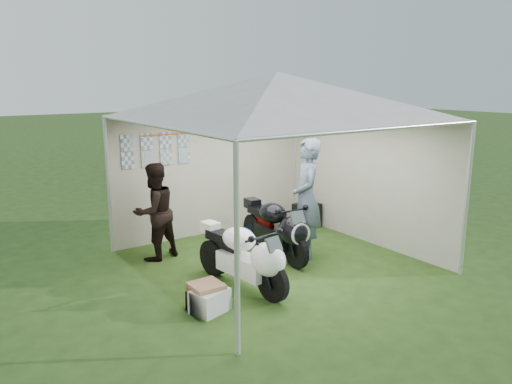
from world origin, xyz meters
TOP-DOWN VIEW (x-y plane):
  - ground at (0.00, 0.00)m, footprint 80.00×80.00m
  - canopy_tent at (-0.00, 0.03)m, footprint 5.66×5.66m
  - motorcycle_white at (-0.99, -0.62)m, footprint 0.55×1.81m
  - motorcycle_black at (0.15, 0.16)m, footprint 0.50×1.87m
  - paddock_stand at (0.22, 1.01)m, footprint 0.40×0.27m
  - person_dark_jacket at (-1.52, 1.26)m, footprint 0.90×0.78m
  - person_blue_jacket at (0.58, -0.06)m, footprint 0.78×0.86m
  - equipment_box at (1.70, 1.24)m, footprint 0.50×0.41m
  - crate_0 at (-1.75, -0.95)m, footprint 0.52×0.45m
  - crate_1 at (-1.75, -0.86)m, footprint 0.39×0.39m
  - crate_2 at (-1.51, -0.58)m, footprint 0.30×0.27m
  - crate_3 at (-1.75, -0.79)m, footprint 0.48×0.41m

SIDE VIEW (x-z plane):
  - ground at x=0.00m, z-range 0.00..0.00m
  - crate_2 at x=-1.51m, z-range 0.00..0.20m
  - crate_3 at x=-1.75m, z-range 0.00..0.27m
  - paddock_stand at x=0.22m, z-range 0.00..0.29m
  - crate_0 at x=-1.75m, z-range 0.00..0.30m
  - crate_1 at x=-1.75m, z-range 0.00..0.35m
  - equipment_box at x=1.70m, z-range 0.00..0.48m
  - motorcycle_white at x=-0.99m, z-range 0.05..0.95m
  - motorcycle_black at x=0.15m, z-range 0.05..0.97m
  - person_dark_jacket at x=-1.52m, z-range 0.00..1.59m
  - person_blue_jacket at x=0.58m, z-range 0.00..1.97m
  - canopy_tent at x=0.00m, z-range 1.08..4.08m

